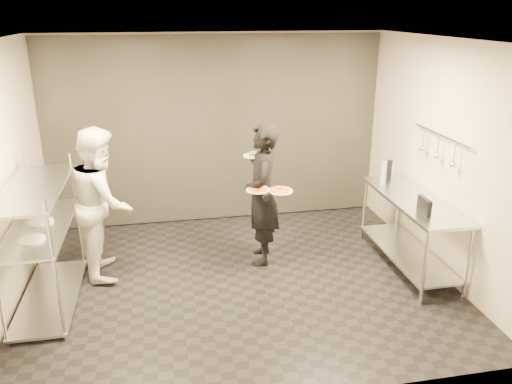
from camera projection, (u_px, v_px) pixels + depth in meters
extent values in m
cube|color=black|center=(239.00, 281.00, 6.03)|extent=(5.00, 4.00, 0.00)
cube|color=white|center=(235.00, 40.00, 5.06)|extent=(5.00, 4.00, 0.00)
cube|color=beige|center=(216.00, 131.00, 7.39)|extent=(5.00, 0.00, 2.80)
cube|color=beige|center=(279.00, 253.00, 3.70)|extent=(5.00, 0.00, 2.80)
cube|color=beige|center=(443.00, 159.00, 5.99)|extent=(0.00, 4.00, 2.80)
cube|color=white|center=(217.00, 131.00, 7.36)|extent=(4.90, 0.04, 2.74)
cylinder|color=silver|center=(31.00, 215.00, 6.05)|extent=(0.04, 0.04, 1.50)
cylinder|color=silver|center=(55.00, 273.00, 4.73)|extent=(0.04, 0.04, 1.50)
cylinder|color=silver|center=(78.00, 212.00, 6.15)|extent=(0.04, 0.04, 1.50)
cube|color=#B2B9BD|center=(51.00, 296.00, 5.63)|extent=(0.60, 1.60, 0.03)
cube|color=#B2B9BD|center=(40.00, 228.00, 5.34)|extent=(0.60, 1.60, 0.03)
cube|color=#B2B9BD|center=(33.00, 188.00, 5.18)|extent=(0.60, 1.60, 0.03)
cylinder|color=white|center=(32.00, 239.00, 5.01)|extent=(0.26, 0.26, 0.01)
cylinder|color=white|center=(41.00, 222.00, 5.42)|extent=(0.26, 0.26, 0.01)
cylinder|color=silver|center=(425.00, 268.00, 5.42)|extent=(0.04, 0.04, 0.90)
cylinder|color=silver|center=(363.00, 209.00, 7.01)|extent=(0.04, 0.04, 0.90)
cylinder|color=silver|center=(468.00, 264.00, 5.52)|extent=(0.04, 0.04, 0.90)
cylinder|color=silver|center=(398.00, 207.00, 7.10)|extent=(0.04, 0.04, 0.90)
cube|color=#B2B9BD|center=(407.00, 252.00, 6.36)|extent=(0.57, 1.71, 0.03)
cube|color=#B2B9BD|center=(413.00, 200.00, 6.11)|extent=(0.60, 1.80, 0.04)
cylinder|color=silver|center=(441.00, 135.00, 5.87)|extent=(0.02, 1.20, 0.02)
cylinder|color=silver|center=(455.00, 154.00, 5.59)|extent=(0.01, 0.01, 0.22)
sphere|color=silver|center=(453.00, 165.00, 5.64)|extent=(0.07, 0.07, 0.07)
cylinder|color=silver|center=(438.00, 146.00, 5.92)|extent=(0.01, 0.01, 0.22)
sphere|color=silver|center=(437.00, 156.00, 5.96)|extent=(0.07, 0.07, 0.07)
cylinder|color=silver|center=(424.00, 139.00, 6.24)|extent=(0.01, 0.01, 0.22)
sphere|color=silver|center=(422.00, 149.00, 6.28)|extent=(0.07, 0.07, 0.07)
imported|color=black|center=(262.00, 195.00, 6.25)|extent=(0.55, 0.73, 1.81)
imported|color=white|center=(103.00, 202.00, 5.99)|extent=(0.75, 0.94, 1.84)
cylinder|color=white|center=(258.00, 190.00, 6.02)|extent=(0.29, 0.29, 0.01)
cylinder|color=#C98B48|center=(258.00, 189.00, 6.01)|extent=(0.25, 0.25, 0.02)
cylinder|color=#AC3216|center=(258.00, 188.00, 6.01)|extent=(0.23, 0.23, 0.01)
sphere|color=#165F15|center=(258.00, 188.00, 6.00)|extent=(0.04, 0.04, 0.04)
cylinder|color=white|center=(281.00, 191.00, 6.01)|extent=(0.29, 0.29, 0.01)
cylinder|color=#C98B48|center=(281.00, 190.00, 6.01)|extent=(0.26, 0.26, 0.02)
cylinder|color=#AC3216|center=(281.00, 189.00, 6.01)|extent=(0.23, 0.23, 0.01)
sphere|color=#165F15|center=(281.00, 189.00, 6.00)|extent=(0.04, 0.04, 0.04)
cylinder|color=white|center=(253.00, 156.00, 6.37)|extent=(0.25, 0.25, 0.01)
ellipsoid|color=#2C6619|center=(253.00, 153.00, 6.35)|extent=(0.13, 0.13, 0.07)
cube|color=black|center=(424.00, 206.00, 5.62)|extent=(0.06, 0.26, 0.19)
cylinder|color=gray|center=(384.00, 172.00, 6.63)|extent=(0.08, 0.08, 0.28)
cylinder|color=gray|center=(392.00, 170.00, 6.81)|extent=(0.06, 0.06, 0.21)
cylinder|color=black|center=(389.00, 169.00, 6.80)|extent=(0.07, 0.07, 0.25)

